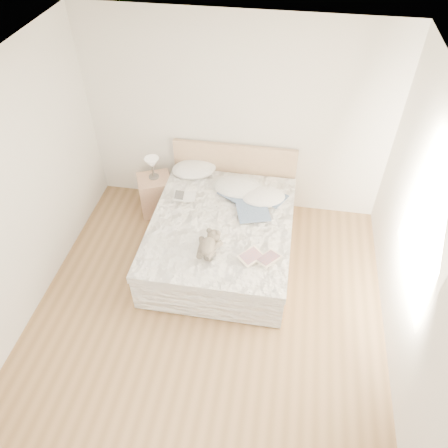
{
  "coord_description": "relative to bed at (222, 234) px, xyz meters",
  "views": [
    {
      "loc": [
        0.68,
        -2.72,
        4.24
      ],
      "look_at": [
        0.05,
        1.05,
        0.62
      ],
      "focal_mm": 35.0,
      "sensor_mm": 36.0,
      "label": 1
    }
  ],
  "objects": [
    {
      "name": "pillow_right",
      "position": [
        0.47,
        0.42,
        0.33
      ],
      "size": [
        0.64,
        0.53,
        0.17
      ],
      "primitive_type": "ellipsoid",
      "rotation": [
        0.0,
        0.0,
        0.29
      ],
      "color": "white",
      "rests_on": "bed"
    },
    {
      "name": "photo_book",
      "position": [
        -0.54,
        0.27,
        0.32
      ],
      "size": [
        0.33,
        0.24,
        0.02
      ],
      "primitive_type": "cube",
      "rotation": [
        0.0,
        0.0,
        0.12
      ],
      "color": "white",
      "rests_on": "bed"
    },
    {
      "name": "window",
      "position": [
        1.99,
        -0.89,
        1.14
      ],
      "size": [
        0.02,
        1.3,
        1.1
      ],
      "primitive_type": "cube",
      "color": "white",
      "rests_on": "wall_right"
    },
    {
      "name": "childrens_book",
      "position": [
        0.53,
        -0.62,
        0.32
      ],
      "size": [
        0.48,
        0.46,
        0.03
      ],
      "primitive_type": "cube",
      "rotation": [
        0.0,
        0.0,
        -0.7
      ],
      "color": "#FAE7CA",
      "rests_on": "bed"
    },
    {
      "name": "pillow_left",
      "position": [
        -0.55,
        0.86,
        0.33
      ],
      "size": [
        0.71,
        0.6,
        0.18
      ],
      "primitive_type": "ellipsoid",
      "rotation": [
        0.0,
        0.0,
        0.32
      ],
      "color": "white",
      "rests_on": "bed"
    },
    {
      "name": "wall_right",
      "position": [
        2.0,
        -1.19,
        1.04
      ],
      "size": [
        0.02,
        4.5,
        2.7
      ],
      "primitive_type": "cube",
      "color": "silver",
      "rests_on": "ground"
    },
    {
      "name": "nightstand",
      "position": [
        -1.07,
        0.66,
        -0.03
      ],
      "size": [
        0.57,
        0.55,
        0.56
      ],
      "primitive_type": "cube",
      "rotation": [
        0.0,
        0.0,
        0.41
      ],
      "color": "tan",
      "rests_on": "floor"
    },
    {
      "name": "wall_back",
      "position": [
        0.0,
        1.06,
        1.04
      ],
      "size": [
        4.0,
        0.02,
        2.7
      ],
      "primitive_type": "cube",
      "color": "silver",
      "rests_on": "ground"
    },
    {
      "name": "floor",
      "position": [
        0.0,
        -1.19,
        -0.31
      ],
      "size": [
        4.0,
        4.5,
        0.0
      ],
      "primitive_type": "cube",
      "color": "brown",
      "rests_on": "ground"
    },
    {
      "name": "ceiling",
      "position": [
        0.0,
        -1.19,
        2.39
      ],
      "size": [
        4.0,
        4.5,
        0.0
      ],
      "primitive_type": "cube",
      "color": "white",
      "rests_on": "ground"
    },
    {
      "name": "wall_left",
      "position": [
        -2.0,
        -1.19,
        1.04
      ],
      "size": [
        0.02,
        4.5,
        2.7
      ],
      "primitive_type": "cube",
      "color": "silver",
      "rests_on": "ground"
    },
    {
      "name": "blouse",
      "position": [
        0.34,
        0.22,
        0.32
      ],
      "size": [
        0.77,
        0.8,
        0.02
      ],
      "primitive_type": null,
      "rotation": [
        0.0,
        0.0,
        0.29
      ],
      "color": "#3D5273",
      "rests_on": "bed"
    },
    {
      "name": "table_lamp",
      "position": [
        -1.08,
        0.69,
        0.48
      ],
      "size": [
        0.22,
        0.22,
        0.31
      ],
      "color": "#4B4642",
      "rests_on": "nightstand"
    },
    {
      "name": "teddy_bear",
      "position": [
        -0.06,
        -0.63,
        0.34
      ],
      "size": [
        0.29,
        0.38,
        0.19
      ],
      "primitive_type": null,
      "rotation": [
        0.0,
        0.0,
        -0.14
      ],
      "color": "#675C4F",
      "rests_on": "bed"
    },
    {
      "name": "pillow_middle",
      "position": [
        0.12,
        0.57,
        0.33
      ],
      "size": [
        0.66,
        0.47,
        0.2
      ],
      "primitive_type": "ellipsoid",
      "rotation": [
        0.0,
        0.0,
        -0.01
      ],
      "color": "white",
      "rests_on": "bed"
    },
    {
      "name": "bed",
      "position": [
        0.0,
        0.0,
        0.0
      ],
      "size": [
        1.72,
        2.14,
        1.0
      ],
      "color": "tan",
      "rests_on": "floor"
    }
  ]
}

